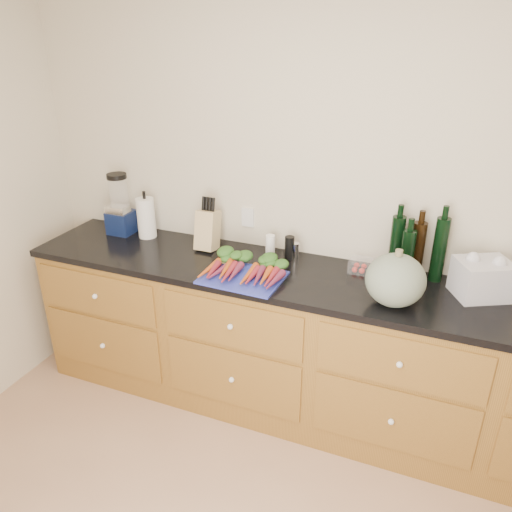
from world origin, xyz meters
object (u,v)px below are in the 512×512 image
at_px(carrots, 246,269).
at_px(squash, 395,280).
at_px(blender_appliance, 120,208).
at_px(cutting_board, 243,277).
at_px(knife_block, 208,230).
at_px(paper_towel, 146,218).
at_px(tomato_box, 363,266).

relative_size(carrots, squash, 1.50).
height_order(squash, blender_appliance, blender_appliance).
bearing_deg(cutting_board, squash, 1.99).
distance_m(squash, knife_block, 1.20).
xyz_separation_m(cutting_board, blender_appliance, (-1.01, 0.32, 0.17)).
bearing_deg(blender_appliance, squash, -9.04).
xyz_separation_m(paper_towel, tomato_box, (1.42, 0.01, -0.10)).
relative_size(squash, tomato_box, 1.93).
xyz_separation_m(squash, knife_block, (-1.17, 0.27, -0.01)).
xyz_separation_m(carrots, paper_towel, (-0.82, 0.28, 0.09)).
xyz_separation_m(cutting_board, squash, (0.81, 0.03, 0.13)).
bearing_deg(cutting_board, knife_block, 140.39).
bearing_deg(squash, carrots, 178.96).
relative_size(paper_towel, knife_block, 1.08).
xyz_separation_m(cutting_board, knife_block, (-0.36, 0.30, 0.12)).
xyz_separation_m(paper_towel, knife_block, (0.46, -0.02, -0.01)).
distance_m(carrots, squash, 0.81).
bearing_deg(knife_block, cutting_board, -39.61).
relative_size(cutting_board, carrots, 0.98).
distance_m(squash, paper_towel, 1.65).
bearing_deg(carrots, knife_block, 144.64).
distance_m(cutting_board, tomato_box, 0.69).
bearing_deg(knife_block, carrots, -35.36).
relative_size(carrots, blender_appliance, 1.09).
relative_size(cutting_board, knife_block, 1.79).
bearing_deg(cutting_board, tomato_box, 28.80).
bearing_deg(paper_towel, knife_block, -2.51).
bearing_deg(blender_appliance, tomato_box, 0.43).
relative_size(blender_appliance, tomato_box, 2.65).
bearing_deg(paper_towel, carrots, -18.71).
bearing_deg(squash, paper_towel, 169.82).
distance_m(paper_towel, knife_block, 0.46).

